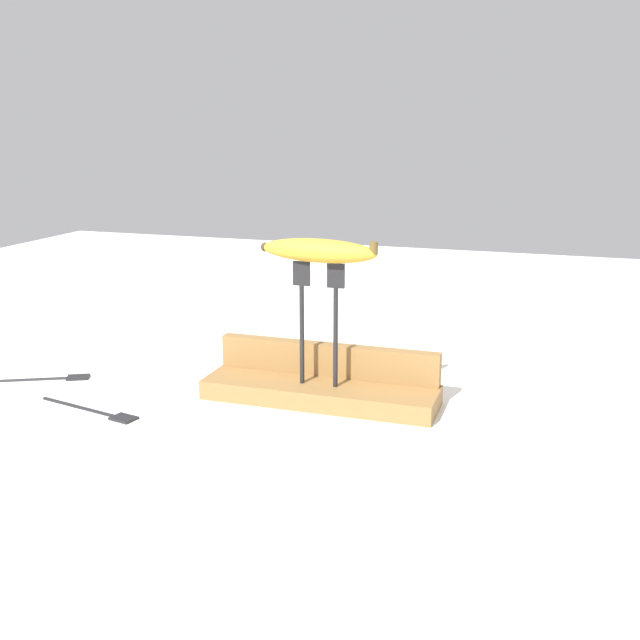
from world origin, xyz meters
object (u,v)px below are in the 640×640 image
object	(u,v)px
fork_stand_center	(319,313)
banana_chunk_near	(337,371)
fork_fallen_near	(99,411)
fork_fallen_far	(51,377)
banana_raised_center	(319,251)

from	to	relation	value
fork_stand_center	banana_chunk_near	world-z (taller)	fork_stand_center
fork_fallen_near	fork_fallen_far	xyz separation A→B (m)	(-0.16, 0.10, 0.00)
banana_raised_center	fork_fallen_far	world-z (taller)	banana_raised_center
fork_stand_center	fork_fallen_near	distance (m)	0.36
fork_fallen_near	banana_chunk_near	distance (m)	0.38
fork_stand_center	banana_raised_center	xyz separation A→B (m)	(-0.00, 0.00, 0.09)
fork_fallen_near	fork_fallen_far	size ratio (longest dim) A/B	1.13
fork_stand_center	fork_fallen_near	bearing A→B (deg)	-154.41
banana_raised_center	fork_fallen_far	xyz separation A→B (m)	(-0.46, -0.04, -0.23)
banana_raised_center	fork_fallen_near	bearing A→B (deg)	-154.40
fork_stand_center	banana_chunk_near	distance (m)	0.16
banana_raised_center	fork_fallen_near	xyz separation A→B (m)	(-0.29, -0.14, -0.23)
fork_stand_center	banana_raised_center	distance (m)	0.09
fork_stand_center	fork_fallen_far	distance (m)	0.48
fork_fallen_far	banana_chunk_near	bearing A→B (deg)	16.26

